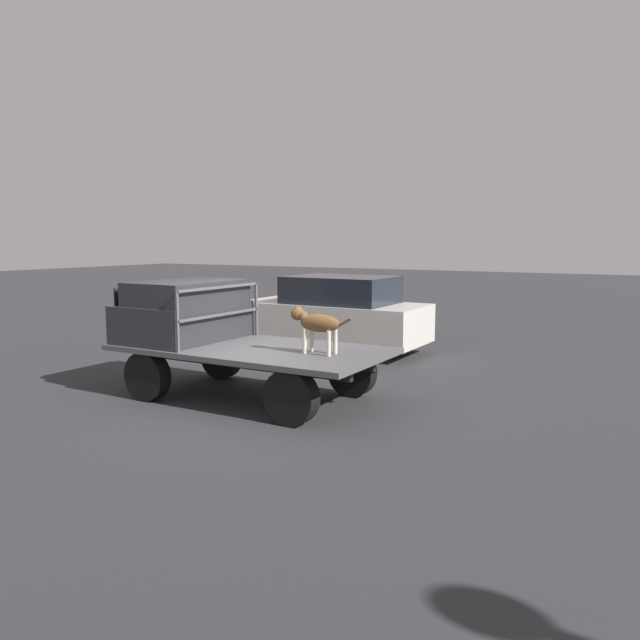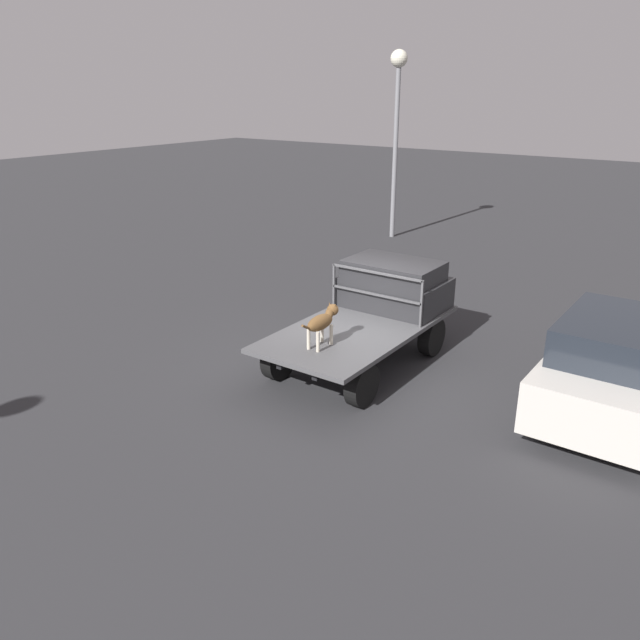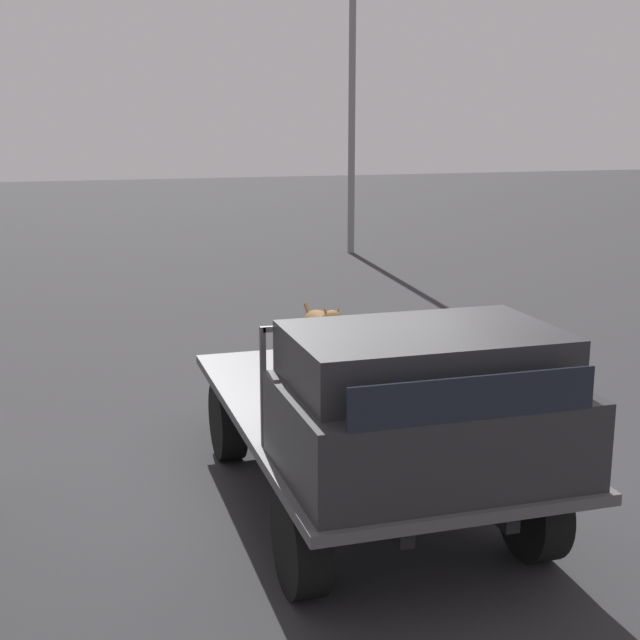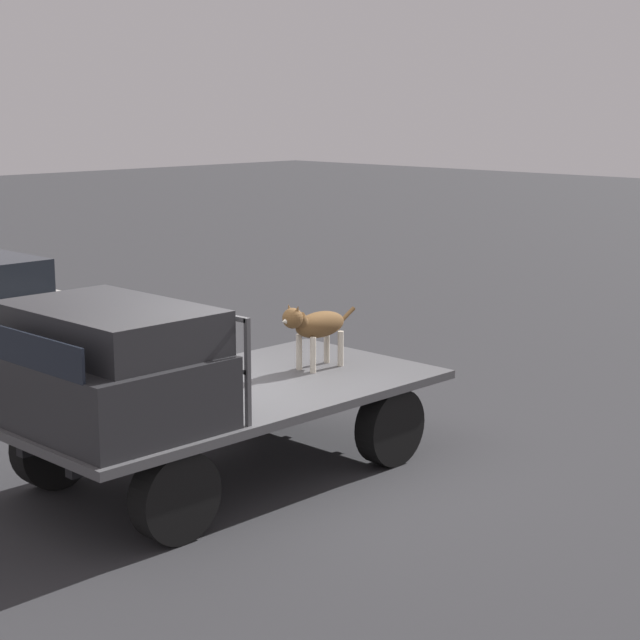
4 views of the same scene
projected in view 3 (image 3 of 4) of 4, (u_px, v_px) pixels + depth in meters
name	position (u px, v px, depth m)	size (l,w,h in m)	color
ground_plane	(360.00, 500.00, 7.56)	(80.00, 80.00, 0.00)	#2D2D30
flatbed_truck	(361.00, 433.00, 7.42)	(4.18, 2.09, 0.81)	black
truck_cab	(426.00, 405.00, 6.04)	(1.38, 1.97, 0.96)	#28282B
truck_headboard	(388.00, 358.00, 6.69)	(0.04, 1.97, 0.90)	#4C4C4F
dog	(322.00, 326.00, 8.36)	(1.02, 0.26, 0.70)	beige
light_pole_far	(352.00, 37.00, 20.07)	(0.54, 0.54, 6.95)	gray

